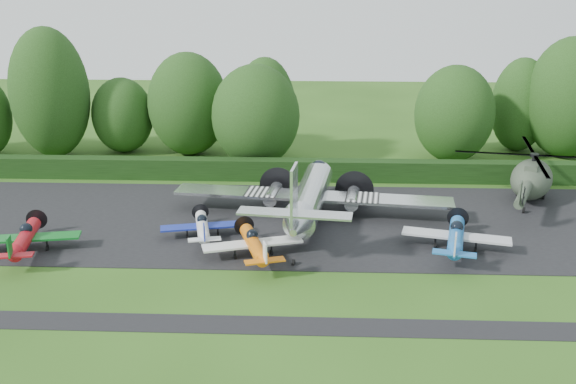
{
  "coord_description": "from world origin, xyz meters",
  "views": [
    {
      "loc": [
        4.1,
        -37.87,
        19.07
      ],
      "look_at": [
        2.17,
        10.1,
        2.5
      ],
      "focal_mm": 40.0,
      "sensor_mm": 36.0,
      "label": 1
    }
  ],
  "objects_px": {
    "transport_plane": "(310,197)",
    "helicopter": "(532,176)",
    "light_plane_white": "(202,226)",
    "sign_board": "(546,172)",
    "light_plane_blue": "(456,236)",
    "light_plane_orange": "(254,244)",
    "light_plane_red": "(25,238)"
  },
  "relations": [
    {
      "from": "light_plane_white",
      "to": "light_plane_orange",
      "type": "distance_m",
      "value": 5.39
    },
    {
      "from": "light_plane_blue",
      "to": "helicopter",
      "type": "relative_size",
      "value": 0.52
    },
    {
      "from": "light_plane_orange",
      "to": "sign_board",
      "type": "height_order",
      "value": "light_plane_orange"
    },
    {
      "from": "light_plane_orange",
      "to": "helicopter",
      "type": "distance_m",
      "value": 26.41
    },
    {
      "from": "light_plane_blue",
      "to": "sign_board",
      "type": "relative_size",
      "value": 2.41
    },
    {
      "from": "light_plane_blue",
      "to": "sign_board",
      "type": "height_order",
      "value": "light_plane_blue"
    },
    {
      "from": "light_plane_white",
      "to": "light_plane_orange",
      "type": "height_order",
      "value": "light_plane_orange"
    },
    {
      "from": "light_plane_orange",
      "to": "light_plane_blue",
      "type": "distance_m",
      "value": 14.37
    },
    {
      "from": "light_plane_white",
      "to": "light_plane_blue",
      "type": "distance_m",
      "value": 18.53
    },
    {
      "from": "light_plane_white",
      "to": "light_plane_orange",
      "type": "relative_size",
      "value": 0.88
    },
    {
      "from": "light_plane_orange",
      "to": "transport_plane",
      "type": "bearing_deg",
      "value": 79.78
    },
    {
      "from": "transport_plane",
      "to": "light_plane_blue",
      "type": "height_order",
      "value": "transport_plane"
    },
    {
      "from": "light_plane_white",
      "to": "sign_board",
      "type": "distance_m",
      "value": 33.28
    },
    {
      "from": "light_plane_orange",
      "to": "light_plane_blue",
      "type": "xyz_separation_m",
      "value": [
        14.26,
        1.72,
        0.09
      ]
    },
    {
      "from": "transport_plane",
      "to": "sign_board",
      "type": "height_order",
      "value": "transport_plane"
    },
    {
      "from": "light_plane_orange",
      "to": "light_plane_blue",
      "type": "relative_size",
      "value": 0.92
    },
    {
      "from": "transport_plane",
      "to": "light_plane_white",
      "type": "relative_size",
      "value": 3.49
    },
    {
      "from": "transport_plane",
      "to": "helicopter",
      "type": "bearing_deg",
      "value": 9.16
    },
    {
      "from": "light_plane_red",
      "to": "transport_plane",
      "type": "bearing_deg",
      "value": 30.03
    },
    {
      "from": "helicopter",
      "to": "sign_board",
      "type": "height_order",
      "value": "helicopter"
    },
    {
      "from": "light_plane_white",
      "to": "sign_board",
      "type": "bearing_deg",
      "value": 37.78
    },
    {
      "from": "light_plane_white",
      "to": "light_plane_blue",
      "type": "bearing_deg",
      "value": 7.37
    },
    {
      "from": "transport_plane",
      "to": "sign_board",
      "type": "xyz_separation_m",
      "value": [
        22.1,
        10.22,
        -0.77
      ]
    },
    {
      "from": "light_plane_red",
      "to": "light_plane_white",
      "type": "bearing_deg",
      "value": 25.13
    },
    {
      "from": "transport_plane",
      "to": "light_plane_white",
      "type": "bearing_deg",
      "value": -160.59
    },
    {
      "from": "transport_plane",
      "to": "light_plane_orange",
      "type": "relative_size",
      "value": 3.07
    },
    {
      "from": "transport_plane",
      "to": "light_plane_white",
      "type": "xyz_separation_m",
      "value": [
        -8.01,
        -3.96,
        -1.04
      ]
    },
    {
      "from": "light_plane_orange",
      "to": "helicopter",
      "type": "bearing_deg",
      "value": 46.48
    },
    {
      "from": "light_plane_white",
      "to": "light_plane_blue",
      "type": "relative_size",
      "value": 0.81
    },
    {
      "from": "light_plane_white",
      "to": "light_plane_blue",
      "type": "xyz_separation_m",
      "value": [
        18.45,
        -1.67,
        0.23
      ]
    },
    {
      "from": "transport_plane",
      "to": "helicopter",
      "type": "xyz_separation_m",
      "value": [
        19.19,
        5.53,
        0.25
      ]
    },
    {
      "from": "helicopter",
      "to": "light_plane_white",
      "type": "bearing_deg",
      "value": 175.17
    }
  ]
}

